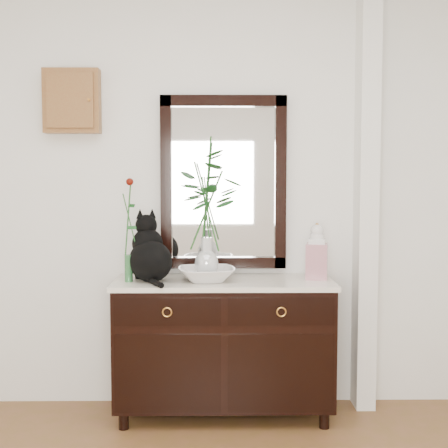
{
  "coord_description": "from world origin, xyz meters",
  "views": [
    {
      "loc": [
        0.06,
        -2.02,
        1.48
      ],
      "look_at": [
        0.1,
        1.63,
        1.2
      ],
      "focal_mm": 50.0,
      "sensor_mm": 36.0,
      "label": 1
    }
  ],
  "objects_px": {
    "sideboard": "(224,341)",
    "lotus_bowl": "(207,274)",
    "ginger_jar": "(317,251)",
    "cat": "(150,247)"
  },
  "relations": [
    {
      "from": "sideboard",
      "to": "lotus_bowl",
      "type": "distance_m",
      "value": 0.43
    },
    {
      "from": "ginger_jar",
      "to": "lotus_bowl",
      "type": "bearing_deg",
      "value": -173.91
    },
    {
      "from": "sideboard",
      "to": "lotus_bowl",
      "type": "xyz_separation_m",
      "value": [
        -0.1,
        -0.04,
        0.42
      ]
    },
    {
      "from": "sideboard",
      "to": "cat",
      "type": "xyz_separation_m",
      "value": [
        -0.44,
        -0.03,
        0.58
      ]
    },
    {
      "from": "ginger_jar",
      "to": "cat",
      "type": "bearing_deg",
      "value": -176.54
    },
    {
      "from": "lotus_bowl",
      "to": "cat",
      "type": "bearing_deg",
      "value": 178.18
    },
    {
      "from": "sideboard",
      "to": "ginger_jar",
      "type": "xyz_separation_m",
      "value": [
        0.57,
        0.03,
        0.55
      ]
    },
    {
      "from": "sideboard",
      "to": "ginger_jar",
      "type": "bearing_deg",
      "value": 3.14
    },
    {
      "from": "sideboard",
      "to": "cat",
      "type": "height_order",
      "value": "cat"
    },
    {
      "from": "sideboard",
      "to": "ginger_jar",
      "type": "height_order",
      "value": "ginger_jar"
    }
  ]
}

